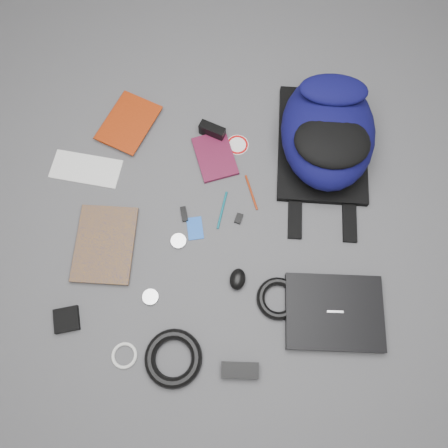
# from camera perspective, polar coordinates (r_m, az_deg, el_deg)

# --- Properties ---
(ground) EXTENTS (4.00, 4.00, 0.00)m
(ground) POSITION_cam_1_polar(r_m,az_deg,el_deg) (1.52, 0.00, -0.24)
(ground) COLOR #4F4F51
(ground) RESTS_ON ground
(backpack) EXTENTS (0.35, 0.50, 0.21)m
(backpack) POSITION_cam_1_polar(r_m,az_deg,el_deg) (1.59, 13.40, 11.75)
(backpack) COLOR #080833
(backpack) RESTS_ON ground
(laptop) EXTENTS (0.32, 0.25, 0.03)m
(laptop) POSITION_cam_1_polar(r_m,az_deg,el_deg) (1.48, 14.18, -11.11)
(laptop) COLOR black
(laptop) RESTS_ON ground
(textbook_red) EXTENTS (0.24, 0.28, 0.03)m
(textbook_red) POSITION_cam_1_polar(r_m,az_deg,el_deg) (1.75, -14.79, 13.67)
(textbook_red) COLOR maroon
(textbook_red) RESTS_ON ground
(comic_book) EXTENTS (0.20, 0.27, 0.02)m
(comic_book) POSITION_cam_1_polar(r_m,az_deg,el_deg) (1.57, -18.76, -2.33)
(comic_book) COLOR #BB770D
(comic_book) RESTS_ON ground
(envelope) EXTENTS (0.26, 0.14, 0.00)m
(envelope) POSITION_cam_1_polar(r_m,az_deg,el_deg) (1.67, -17.58, 6.88)
(envelope) COLOR white
(envelope) RESTS_ON ground
(dvd_case) EXTENTS (0.19, 0.22, 0.01)m
(dvd_case) POSITION_cam_1_polar(r_m,az_deg,el_deg) (1.61, -1.19, 8.84)
(dvd_case) COLOR #490E24
(dvd_case) RESTS_ON ground
(compact_camera) EXTENTS (0.10, 0.07, 0.05)m
(compact_camera) POSITION_cam_1_polar(r_m,az_deg,el_deg) (1.64, -1.54, 12.05)
(compact_camera) COLOR black
(compact_camera) RESTS_ON ground
(sticker_disc) EXTENTS (0.10, 0.10, 0.00)m
(sticker_disc) POSITION_cam_1_polar(r_m,az_deg,el_deg) (1.64, 1.76, 10.29)
(sticker_disc) COLOR white
(sticker_disc) RESTS_ON ground
(pen_teal) EXTENTS (0.03, 0.14, 0.01)m
(pen_teal) POSITION_cam_1_polar(r_m,az_deg,el_deg) (1.53, -0.24, 1.83)
(pen_teal) COLOR #0B5C6B
(pen_teal) RESTS_ON ground
(pen_red) EXTENTS (0.05, 0.13, 0.01)m
(pen_red) POSITION_cam_1_polar(r_m,az_deg,el_deg) (1.56, 3.59, 4.14)
(pen_red) COLOR #93290B
(pen_red) RESTS_ON ground
(id_badge) EXTENTS (0.07, 0.09, 0.00)m
(id_badge) POSITION_cam_1_polar(r_m,az_deg,el_deg) (1.51, -3.81, -0.56)
(id_badge) COLOR blue
(id_badge) RESTS_ON ground
(usb_black) EXTENTS (0.03, 0.06, 0.01)m
(usb_black) POSITION_cam_1_polar(r_m,az_deg,el_deg) (1.53, -5.23, 1.30)
(usb_black) COLOR black
(usb_black) RESTS_ON ground
(key_fob) EXTENTS (0.03, 0.04, 0.01)m
(key_fob) POSITION_cam_1_polar(r_m,az_deg,el_deg) (1.52, 1.94, 0.72)
(key_fob) COLOR black
(key_fob) RESTS_ON ground
(mouse) EXTENTS (0.06, 0.08, 0.04)m
(mouse) POSITION_cam_1_polar(r_m,az_deg,el_deg) (1.45, 1.79, -7.22)
(mouse) COLOR black
(mouse) RESTS_ON ground
(headphone_left) EXTENTS (0.06, 0.06, 0.01)m
(headphone_left) POSITION_cam_1_polar(r_m,az_deg,el_deg) (1.50, -5.96, -2.23)
(headphone_left) COLOR silver
(headphone_left) RESTS_ON ground
(headphone_right) EXTENTS (0.06, 0.06, 0.01)m
(headphone_right) POSITION_cam_1_polar(r_m,az_deg,el_deg) (1.47, -9.57, -9.38)
(headphone_right) COLOR silver
(headphone_right) RESTS_ON ground
(cable_coil) EXTENTS (0.18, 0.18, 0.03)m
(cable_coil) POSITION_cam_1_polar(r_m,az_deg,el_deg) (1.45, 7.06, -9.63)
(cable_coil) COLOR black
(cable_coil) RESTS_ON ground
(power_brick) EXTENTS (0.12, 0.05, 0.03)m
(power_brick) POSITION_cam_1_polar(r_m,az_deg,el_deg) (1.42, 2.09, -18.54)
(power_brick) COLOR black
(power_brick) RESTS_ON ground
(power_cord_coil) EXTENTS (0.20, 0.20, 0.04)m
(power_cord_coil) POSITION_cam_1_polar(r_m,az_deg,el_deg) (1.43, -6.63, -17.03)
(power_cord_coil) COLOR black
(power_cord_coil) RESTS_ON ground
(pouch) EXTENTS (0.10, 0.10, 0.02)m
(pouch) POSITION_cam_1_polar(r_m,az_deg,el_deg) (1.52, -19.86, -11.66)
(pouch) COLOR black
(pouch) RESTS_ON ground
(white_cable_coil) EXTENTS (0.10, 0.10, 0.01)m
(white_cable_coil) POSITION_cam_1_polar(r_m,az_deg,el_deg) (1.47, -12.90, -16.40)
(white_cable_coil) COLOR white
(white_cable_coil) RESTS_ON ground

